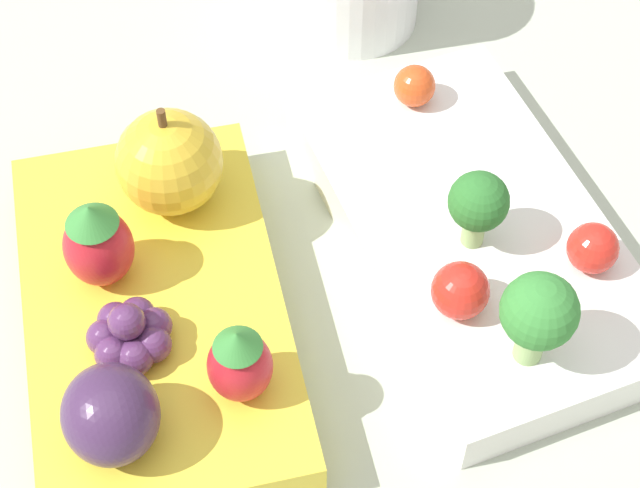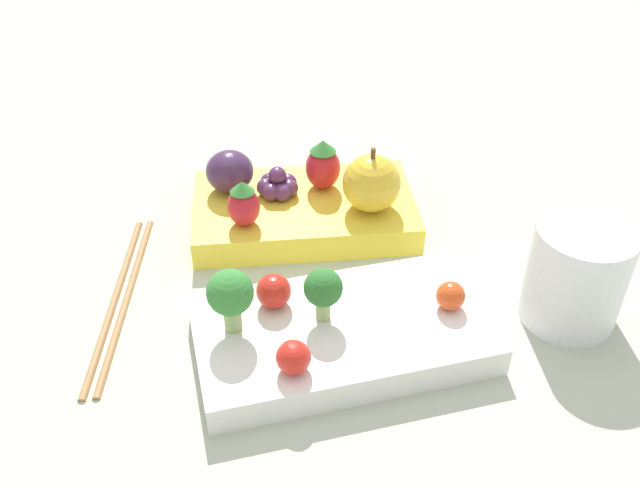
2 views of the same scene
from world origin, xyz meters
name	(u,v)px [view 2 (image 2 of 2)]	position (x,y,z in m)	size (l,w,h in m)	color
ground_plane	(318,279)	(0.00, 0.00, 0.00)	(4.00, 4.00, 0.00)	#ADB7A3
bento_box_savoury	(342,334)	(-0.01, 0.08, 0.01)	(0.23, 0.14, 0.02)	white
bento_box_fruit	(302,212)	(0.00, -0.08, 0.01)	(0.21, 0.13, 0.03)	yellow
broccoli_floret_0	(230,295)	(0.07, 0.07, 0.06)	(0.03, 0.03, 0.05)	#93B770
broccoli_floret_1	(323,289)	(0.01, 0.07, 0.05)	(0.03, 0.03, 0.04)	#93B770
cherry_tomato_0	(451,296)	(-0.09, 0.08, 0.04)	(0.02, 0.02, 0.02)	#DB4C1E
cherry_tomato_1	(293,357)	(0.04, 0.12, 0.04)	(0.02, 0.02, 0.02)	red
cherry_tomato_2	(274,291)	(0.04, 0.05, 0.04)	(0.03, 0.03, 0.03)	red
apple	(372,183)	(-0.06, -0.06, 0.05)	(0.05, 0.05, 0.06)	gold
strawberry_0	(323,165)	(-0.02, -0.10, 0.05)	(0.03, 0.03, 0.05)	red
strawberry_1	(243,204)	(0.06, -0.05, 0.05)	(0.03, 0.03, 0.04)	red
plum	(230,171)	(0.06, -0.11, 0.05)	(0.04, 0.04, 0.04)	#42284C
grape_cluster	(278,185)	(0.02, -0.09, 0.04)	(0.04, 0.04, 0.03)	#562D5B
drinking_cup	(576,274)	(-0.19, 0.08, 0.04)	(0.07, 0.07, 0.08)	white
chopsticks_pair	(120,299)	(0.16, 0.00, 0.00)	(0.05, 0.21, 0.01)	#A37547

